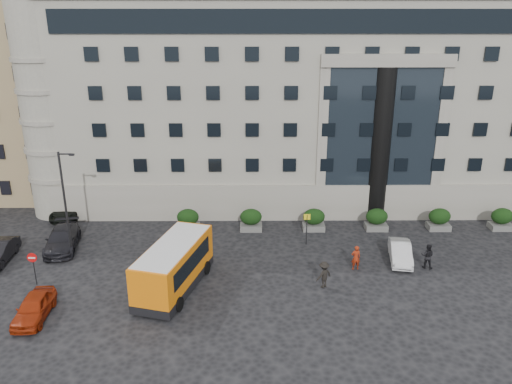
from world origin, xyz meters
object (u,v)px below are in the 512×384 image
hedge_c (314,219)px  red_truck (65,195)px  pedestrian_b (427,256)px  parked_car_c (62,239)px  no_entry_sign (33,262)px  street_lamp (66,201)px  parked_car_a (34,307)px  pedestrian_a (356,258)px  bus_stop_sign (307,224)px  hedge_d (377,219)px  white_taxi (400,252)px  minibus (174,265)px  pedestrian_c (324,275)px  hedge_f (502,219)px  hedge_a (188,220)px  hedge_b (251,220)px  parked_car_d (69,210)px  hedge_e (439,219)px

hedge_c → red_truck: size_ratio=0.36×
pedestrian_b → parked_car_c: bearing=15.9°
hedge_c → no_entry_sign: size_ratio=0.79×
street_lamp → parked_car_a: 8.69m
no_entry_sign → pedestrian_a: size_ratio=1.29×
bus_stop_sign → hedge_d: bearing=24.7°
hedge_c → parked_car_c: 19.85m
street_lamp → white_taxi: street_lamp is taller
hedge_d → minibus: size_ratio=0.23×
no_entry_sign → pedestrian_c: (18.96, -0.46, -0.74)m
hedge_f → pedestrian_a: bearing=-153.0°
minibus → red_truck: bearing=145.8°
hedge_a → minibus: size_ratio=0.23×
hedge_b → red_truck: (-16.98, 4.84, 0.43)m
hedge_a → hedge_d: (15.60, 0.00, 0.00)m
hedge_a → street_lamp: size_ratio=0.23×
parked_car_d → pedestrian_b: 30.05m
hedge_c → white_taxi: bearing=-45.0°
no_entry_sign → hedge_a: bearing=44.5°
pedestrian_a → pedestrian_b: bearing=175.7°
hedge_c → hedge_d: 5.20m
minibus → pedestrian_a: 12.53m
street_lamp → hedge_d: bearing=11.5°
hedge_d → hedge_f: 10.40m
hedge_d → red_truck: red_truck is taller
hedge_b → bus_stop_sign: 5.19m
white_taxi → street_lamp: bearing=-172.2°
hedge_b → white_taxi: size_ratio=0.45×
hedge_b → parked_car_c: 14.75m
hedge_c → pedestrian_c: (-0.44, -9.30, -0.01)m
red_truck → pedestrian_b: 31.55m
hedge_f → parked_car_d: bearing=175.4°
hedge_a → pedestrian_b: size_ratio=1.01×
minibus → red_truck: size_ratio=1.54×
no_entry_sign → white_taxi: (25.01, 3.22, -0.98)m
parked_car_d → minibus: bearing=-48.0°
hedge_d → pedestrian_a: hedge_d is taller
street_lamp → parked_car_a: bearing=-86.8°
no_entry_sign → white_taxi: bearing=7.3°
bus_stop_sign → parked_car_c: (-18.67, -0.53, -0.96)m
parked_car_d → white_taxi: (26.89, -8.57, 0.01)m
pedestrian_a → pedestrian_b: size_ratio=0.99×
minibus → pedestrian_c: 9.71m
hedge_c → pedestrian_b: 9.81m
bus_stop_sign → minibus: bearing=-144.5°
parked_car_c → pedestrian_a: (21.69, -3.54, 0.13)m
pedestrian_c → bus_stop_sign: bearing=-120.7°
red_truck → parked_car_a: bearing=-82.7°
hedge_c → hedge_e: (10.40, 0.00, 0.00)m
hedge_d → street_lamp: 24.27m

